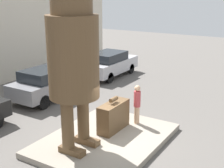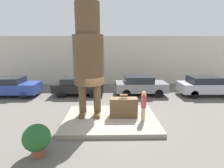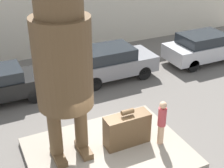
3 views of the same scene
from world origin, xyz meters
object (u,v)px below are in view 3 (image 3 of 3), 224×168
Objects in this scene: statue_figure at (62,50)px; giant_suitcase at (127,129)px; parked_car_silver at (204,47)px; tourist at (162,121)px; parked_car_grey at (111,62)px.

statue_figure is 3.96× the size of giant_suitcase.
parked_car_silver is (9.16, 4.45, -2.92)m from statue_figure.
parked_car_silver is at bearing 40.14° from tourist.
parked_car_silver reaches higher than giant_suitcase.
parked_car_grey is at bearing 51.79° from statue_figure.
giant_suitcase is 0.36× the size of parked_car_grey.
tourist is 0.37× the size of parked_car_silver.
giant_suitcase is 0.95× the size of tourist.
statue_figure is 1.44× the size of parked_car_grey.
giant_suitcase is 0.35× the size of parked_car_silver.
statue_figure is at bearing 170.04° from giant_suitcase.
statue_figure is 10.59m from parked_car_silver.
statue_figure is at bearing -154.10° from parked_car_silver.
parked_car_grey is (1.87, 5.11, 0.08)m from giant_suitcase.
giant_suitcase is 8.70m from parked_car_silver.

